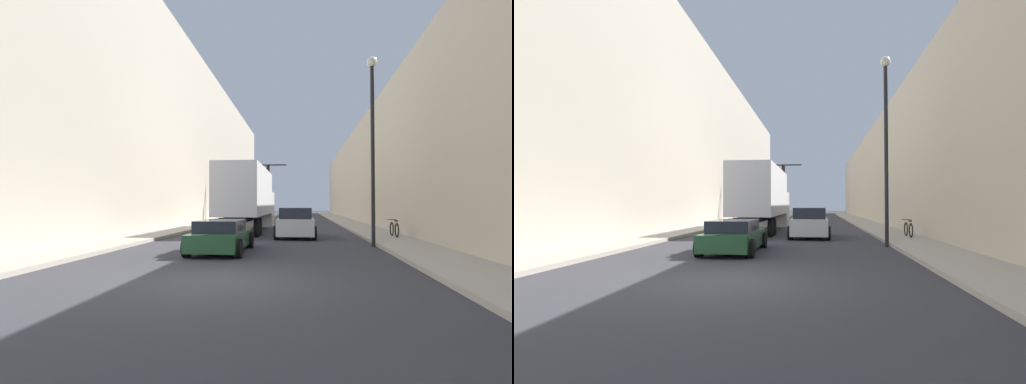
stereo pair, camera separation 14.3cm
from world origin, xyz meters
The scene contains 11 objects.
ground_plane centered at (0.00, 0.00, 0.00)m, with size 200.00×200.00×0.00m, color #38383D.
sidewalk_right centered at (6.26, 30.00, 0.07)m, with size 2.32×80.00×0.15m.
sidewalk_left centered at (-6.26, 30.00, 0.07)m, with size 2.32×80.00×0.15m.
building_right centered at (10.42, 30.00, 4.75)m, with size 6.00×80.00×9.49m.
building_left centered at (-10.42, 30.00, 7.86)m, with size 6.00×80.00×15.72m.
semi_truck centered at (-1.56, 17.83, 2.28)m, with size 2.52×13.16×4.08m.
sedan_car centered at (-0.99, 5.69, 0.59)m, with size 1.99×4.43×1.20m.
suv_car centered at (1.66, 12.70, 0.76)m, with size 2.12×4.76×1.59m.
traffic_signal_gantry centered at (-3.66, 30.61, 4.13)m, with size 5.53×0.35×5.99m.
street_lamp centered at (4.95, 8.19, 5.04)m, with size 0.44×0.44×8.03m.
parked_bicycle centered at (6.59, 11.73, 0.53)m, with size 0.44×1.82×0.86m.
Camera 2 is at (2.12, -8.94, 1.78)m, focal length 28.00 mm.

